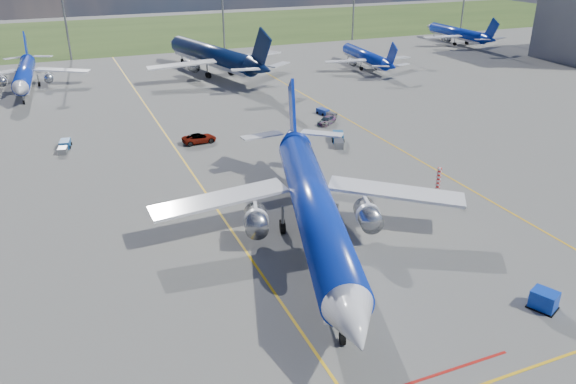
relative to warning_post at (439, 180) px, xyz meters
name	(u,v)px	position (x,y,z in m)	size (l,w,h in m)	color
ground	(257,268)	(-26.00, -8.00, -1.50)	(400.00, 400.00, 0.00)	#5C5C59
grass_strip	(97,35)	(-26.00, 142.00, -1.50)	(400.00, 80.00, 0.01)	#2D4719
taxiway_lines	(189,166)	(-25.83, 19.70, -1.49)	(60.25, 160.00, 0.02)	gold
floodlight_masts	(147,5)	(-16.00, 102.00, 11.06)	(202.20, 0.50, 22.70)	slate
warning_post	(439,180)	(0.00, 0.00, 0.00)	(0.50, 0.50, 3.00)	red
bg_jet_nnw	(28,90)	(-46.03, 73.44, -1.50)	(26.63, 34.96, 9.16)	#0C29AC
bg_jet_n	(213,74)	(-7.42, 73.11, -1.50)	(35.18, 46.18, 12.09)	#061439
bg_jet_ne	(365,68)	(27.35, 65.25, -1.50)	(22.85, 29.99, 7.85)	#0C29AC
bg_jet_ene	(456,44)	(68.64, 84.48, -1.50)	(25.35, 33.28, 8.72)	#0C29AC
main_airliner	(313,245)	(-19.35, -6.05, -1.50)	(34.58, 45.39, 11.89)	#0C29AC
uld_container	(544,300)	(-6.34, -22.89, -0.70)	(1.59, 1.99, 1.59)	#0C35B4
service_car_b	(199,138)	(-22.09, 28.30, -0.79)	(2.34, 5.08, 1.41)	#999999
service_car_c	(327,120)	(-0.43, 29.30, -0.87)	(1.77, 4.36, 1.27)	#999999
baggage_tug_w	(338,139)	(-2.98, 20.24, -0.92)	(3.63, 5.58, 1.23)	#164F89
baggage_tug_c	(64,146)	(-40.85, 33.03, -1.00)	(2.10, 4.92, 1.07)	#174D8F
baggage_tug_e	(326,113)	(1.71, 33.94, -1.05)	(2.29, 4.41, 0.96)	navy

